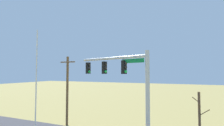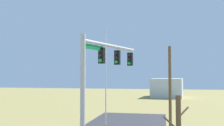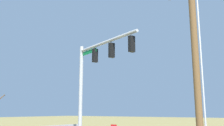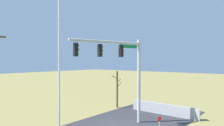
% 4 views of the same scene
% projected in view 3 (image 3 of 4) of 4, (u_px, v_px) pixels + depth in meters
% --- Properties ---
extents(signal_mast, '(6.16, 2.24, 7.17)m').
position_uv_depth(signal_mast, '(94.00, 70.00, 17.64)').
color(signal_mast, '#B2B5BA').
rests_on(signal_mast, ground_plane).
extents(flagpole, '(0.10, 0.10, 9.20)m').
position_uv_depth(flagpole, '(202.00, 70.00, 14.69)').
color(flagpole, silver).
rests_on(flagpole, ground_plane).
extents(utility_pole, '(1.90, 0.26, 7.50)m').
position_uv_depth(utility_pole, '(196.00, 66.00, 9.44)').
color(utility_pole, brown).
rests_on(utility_pole, ground_plane).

